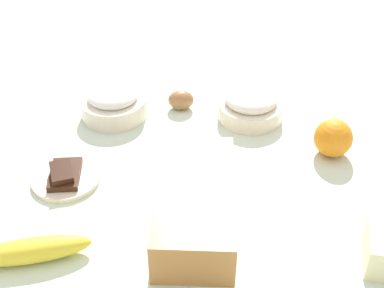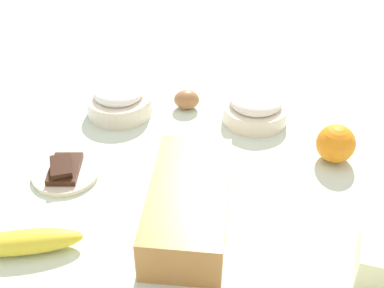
% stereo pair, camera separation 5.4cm
% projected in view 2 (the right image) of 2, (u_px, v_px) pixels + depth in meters
% --- Properties ---
extents(ground_plane, '(2.40, 2.40, 0.02)m').
position_uv_depth(ground_plane, '(192.00, 164.00, 1.04)').
color(ground_plane, silver).
extents(loaf_pan, '(0.29, 0.15, 0.08)m').
position_uv_depth(loaf_pan, '(190.00, 203.00, 0.87)').
color(loaf_pan, '#B77A3D').
rests_on(loaf_pan, ground_plane).
extents(flour_bowl, '(0.14, 0.14, 0.07)m').
position_uv_depth(flour_bowl, '(255.00, 108.00, 1.13)').
color(flour_bowl, silver).
rests_on(flour_bowl, ground_plane).
extents(sugar_bowl, '(0.15, 0.15, 0.07)m').
position_uv_depth(sugar_bowl, '(119.00, 100.00, 1.15)').
color(sugar_bowl, silver).
rests_on(sugar_bowl, ground_plane).
extents(banana, '(0.07, 0.19, 0.04)m').
position_uv_depth(banana, '(24.00, 242.00, 0.83)').
color(banana, yellow).
rests_on(banana, ground_plane).
extents(orange_fruit, '(0.08, 0.08, 0.08)m').
position_uv_depth(orange_fruit, '(336.00, 144.00, 1.01)').
color(orange_fruit, orange).
rests_on(orange_fruit, ground_plane).
extents(butter_block, '(0.10, 0.09, 0.06)m').
position_uv_depth(butter_block, '(379.00, 259.00, 0.79)').
color(butter_block, '#F4EDB2').
rests_on(butter_block, ground_plane).
extents(egg_near_butter, '(0.05, 0.06, 0.04)m').
position_uv_depth(egg_near_butter, '(187.00, 100.00, 1.18)').
color(egg_near_butter, '#A06B41').
rests_on(egg_near_butter, ground_plane).
extents(chocolate_plate, '(0.13, 0.13, 0.03)m').
position_uv_depth(chocolate_plate, '(65.00, 171.00, 0.99)').
color(chocolate_plate, silver).
rests_on(chocolate_plate, ground_plane).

